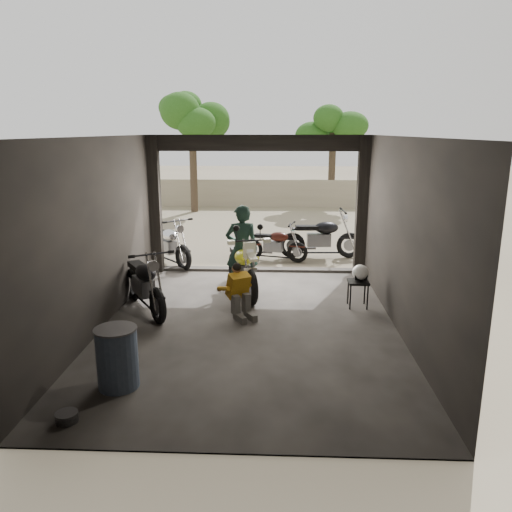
# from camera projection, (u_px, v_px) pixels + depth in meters

# --- Properties ---
(ground) EXTENTS (80.00, 80.00, 0.00)m
(ground) POSITION_uv_depth(u_px,v_px,m) (250.00, 327.00, 8.60)
(ground) COLOR #7A6D56
(ground) RESTS_ON ground
(garage) EXTENTS (7.00, 7.13, 3.20)m
(garage) POSITION_uv_depth(u_px,v_px,m) (251.00, 248.00, 8.81)
(garage) COLOR #2D2B28
(garage) RESTS_ON ground
(boundary_wall) EXTENTS (18.00, 0.30, 1.20)m
(boundary_wall) POSITION_uv_depth(u_px,v_px,m) (267.00, 193.00, 22.01)
(boundary_wall) COLOR gray
(boundary_wall) RESTS_ON ground
(tree_left) EXTENTS (2.20, 2.20, 5.60)m
(tree_left) POSITION_uv_depth(u_px,v_px,m) (192.00, 112.00, 19.86)
(tree_left) COLOR #382B1E
(tree_left) RESTS_ON ground
(tree_right) EXTENTS (2.20, 2.20, 5.00)m
(tree_right) POSITION_uv_depth(u_px,v_px,m) (333.00, 124.00, 21.17)
(tree_right) COLOR #382B1E
(tree_right) RESTS_ON ground
(main_bike) EXTENTS (1.34, 2.08, 1.28)m
(main_bike) POSITION_uv_depth(u_px,v_px,m) (242.00, 264.00, 10.20)
(main_bike) COLOR white
(main_bike) RESTS_ON ground
(left_bike) EXTENTS (1.61, 1.94, 1.24)m
(left_bike) POSITION_uv_depth(u_px,v_px,m) (144.00, 279.00, 9.23)
(left_bike) COLOR black
(left_bike) RESTS_ON ground
(outside_bike_a) EXTENTS (1.76, 1.85, 1.22)m
(outside_bike_a) POSITION_uv_depth(u_px,v_px,m) (168.00, 241.00, 12.45)
(outside_bike_a) COLOR black
(outside_bike_a) RESTS_ON ground
(outside_bike_b) EXTENTS (1.61, 0.98, 1.02)m
(outside_bike_b) POSITION_uv_depth(u_px,v_px,m) (275.00, 242.00, 12.83)
(outside_bike_b) COLOR #431610
(outside_bike_b) RESTS_ON ground
(outside_bike_c) EXTENTS (1.94, 0.87, 1.29)m
(outside_bike_c) POSITION_uv_depth(u_px,v_px,m) (321.00, 234.00, 13.10)
(outside_bike_c) COLOR black
(outside_bike_c) RESTS_ON ground
(rider) EXTENTS (0.73, 0.53, 1.84)m
(rider) POSITION_uv_depth(u_px,v_px,m) (242.00, 249.00, 10.26)
(rider) COLOR black
(rider) RESTS_ON ground
(mechanic) EXTENTS (0.77, 0.83, 0.97)m
(mechanic) POSITION_uv_depth(u_px,v_px,m) (241.00, 293.00, 8.86)
(mechanic) COLOR #C28A19
(mechanic) RESTS_ON ground
(stool) EXTENTS (0.38, 0.38, 0.53)m
(stool) POSITION_uv_depth(u_px,v_px,m) (358.00, 285.00, 9.43)
(stool) COLOR black
(stool) RESTS_ON ground
(helmet) EXTENTS (0.41, 0.42, 0.30)m
(helmet) POSITION_uv_depth(u_px,v_px,m) (360.00, 272.00, 9.43)
(helmet) COLOR white
(helmet) RESTS_ON stool
(oil_drum) EXTENTS (0.70, 0.70, 0.83)m
(oil_drum) POSITION_uv_depth(u_px,v_px,m) (117.00, 359.00, 6.47)
(oil_drum) COLOR #435470
(oil_drum) RESTS_ON ground
(sign_post) EXTENTS (0.82, 0.08, 2.47)m
(sign_post) POSITION_uv_depth(u_px,v_px,m) (384.00, 195.00, 12.80)
(sign_post) COLOR black
(sign_post) RESTS_ON ground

